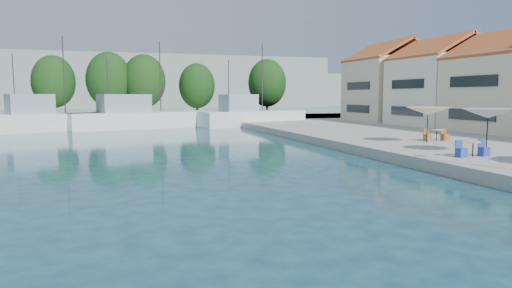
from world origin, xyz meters
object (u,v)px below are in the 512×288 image
object	(u,v)px
trawler_04	(250,117)
umbrella_cream	(428,111)
umbrella_white	(488,113)
trawler_02	(49,121)
trawler_03	(143,118)

from	to	relation	value
trawler_04	umbrella_cream	world-z (taller)	trawler_04
umbrella_cream	umbrella_white	bearing A→B (deg)	-95.94
umbrella_white	umbrella_cream	xyz separation A→B (m)	(0.57, 5.46, -0.06)
trawler_02	trawler_03	world-z (taller)	same
trawler_03	umbrella_cream	xyz separation A→B (m)	(15.88, -28.70, 1.59)
umbrella_white	umbrella_cream	distance (m)	5.49
umbrella_cream	trawler_03	bearing A→B (deg)	118.95
trawler_02	trawler_04	world-z (taller)	same
trawler_04	umbrella_white	xyz separation A→B (m)	(2.72, -33.59, 1.65)
umbrella_white	umbrella_cream	bearing A→B (deg)	84.06
umbrella_cream	trawler_04	bearing A→B (deg)	96.68
trawler_02	trawler_03	distance (m)	9.78
umbrella_cream	trawler_02	bearing A→B (deg)	133.28
trawler_04	umbrella_white	world-z (taller)	trawler_04
trawler_02	umbrella_cream	bearing A→B (deg)	-69.65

